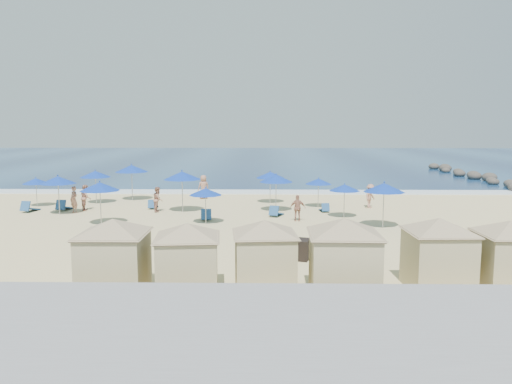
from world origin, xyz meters
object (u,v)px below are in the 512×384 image
trash_bin (299,249)px  beachgoer_3 (370,196)px  umbrella_1 (58,180)px  umbrella_7 (270,175)px  umbrella_9 (318,181)px  umbrella_8 (276,178)px  cabana_2 (265,246)px  beachgoer_0 (74,199)px  cabana_0 (114,247)px  umbrella_5 (182,176)px  beachgoer_4 (204,187)px  umbrella_6 (205,192)px  beachgoer_1 (158,199)px  rock_jetty (479,177)px  cabana_4 (439,244)px  umbrella_2 (95,174)px  cabana_1 (188,250)px  umbrella_10 (345,188)px  beachgoer_2 (298,208)px  cabana_3 (344,248)px  umbrella_3 (100,186)px  umbrella_0 (36,181)px  cabana_5 (509,246)px  umbrella_4 (132,169)px  umbrella_11 (384,188)px

trash_bin → beachgoer_3: size_ratio=0.52×
umbrella_1 → umbrella_7: 14.13m
umbrella_9 → umbrella_8: bearing=-149.8°
cabana_2 → beachgoer_0: 19.31m
cabana_0 → umbrella_5: cabana_0 is taller
umbrella_8 → beachgoer_4: 7.94m
umbrella_6 → beachgoer_1: umbrella_6 is taller
umbrella_9 → beachgoer_4: umbrella_9 is taller
umbrella_1 → umbrella_5: 7.67m
umbrella_7 → beachgoer_0: 13.32m
umbrella_1 → trash_bin: bearing=-35.6°
rock_jetty → beachgoer_0: 39.05m
cabana_4 → beachgoer_4: 23.56m
umbrella_2 → cabana_2: bearing=-57.2°
cabana_1 → umbrella_10: cabana_1 is taller
umbrella_2 → cabana_0: bearing=-69.7°
cabana_0 → beachgoer_2: bearing=61.7°
cabana_3 → umbrella_3: 16.57m
umbrella_0 → umbrella_2: bearing=20.7°
rock_jetty → umbrella_10: size_ratio=12.57×
cabana_3 → cabana_4: size_ratio=1.06×
umbrella_7 → beachgoer_4: bearing=156.5°
umbrella_2 → umbrella_10: umbrella_2 is taller
umbrella_1 → beachgoer_3: size_ratio=1.55×
umbrella_6 → umbrella_10: (8.15, 2.05, -0.01)m
umbrella_5 → beachgoer_0: umbrella_5 is taller
cabana_4 → beachgoer_4: bearing=116.7°
rock_jetty → cabana_1: (-24.30, -34.64, 1.16)m
rock_jetty → umbrella_2: bearing=-155.4°
cabana_0 → umbrella_3: size_ratio=1.77×
umbrella_0 → beachgoer_4: (11.03, 3.97, -0.87)m
trash_bin → umbrella_5: 13.33m
umbrella_10 → beachgoer_4: (-9.48, 7.81, -0.94)m
umbrella_2 → umbrella_6: 11.34m
cabana_5 → umbrella_4: umbrella_4 is taller
trash_bin → cabana_2: 4.42m
cabana_5 → umbrella_8: size_ratio=1.69×
umbrella_2 → beachgoer_1: (5.15, -3.32, -1.31)m
umbrella_7 → umbrella_3: bearing=-139.8°
cabana_0 → umbrella_1: (-7.93, 14.76, 0.58)m
cabana_4 → rock_jetty: bearing=65.0°
cabana_1 → umbrella_2: (-9.51, 19.14, 0.60)m
trash_bin → umbrella_8: umbrella_8 is taller
umbrella_0 → beachgoer_0: umbrella_0 is taller
cabana_1 → umbrella_11: cabana_1 is taller
cabana_2 → cabana_5: size_ratio=1.01×
cabana_2 → umbrella_7: 19.11m
cabana_1 → beachgoer_1: size_ratio=2.59×
cabana_4 → beachgoer_2: size_ratio=2.80×
trash_bin → beachgoer_2: beachgoer_2 is taller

